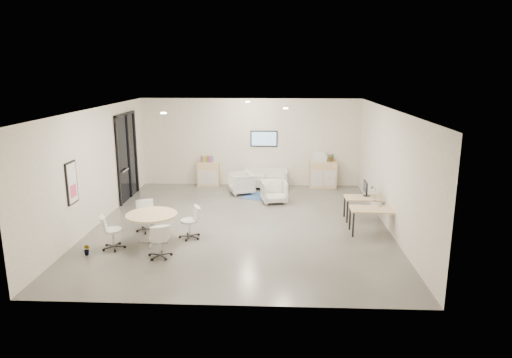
{
  "coord_description": "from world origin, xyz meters",
  "views": [
    {
      "loc": [
        0.96,
        -12.06,
        4.22
      ],
      "look_at": [
        0.39,
        0.4,
        1.21
      ],
      "focal_mm": 32.0,
      "sensor_mm": 36.0,
      "label": 1
    }
  ],
  "objects": [
    {
      "name": "meeting_chairs",
      "position": [
        -2.09,
        -1.51,
        0.41
      ],
      "size": [
        2.48,
        2.48,
        0.82
      ],
      "color": "white",
      "rests_on": "room_shell"
    },
    {
      "name": "sideboard_left",
      "position": [
        -1.54,
        4.27,
        0.45
      ],
      "size": [
        0.8,
        0.41,
        0.9
      ],
      "color": "tan",
      "rests_on": "room_shell"
    },
    {
      "name": "wall_tv",
      "position": [
        0.5,
        4.46,
        1.75
      ],
      "size": [
        0.98,
        0.06,
        0.58
      ],
      "color": "black",
      "rests_on": "room_shell"
    },
    {
      "name": "round_table",
      "position": [
        -2.09,
        -1.51,
        0.68
      ],
      "size": [
        1.25,
        1.25,
        0.76
      ],
      "color": "tan",
      "rests_on": "room_shell"
    },
    {
      "name": "desk_front",
      "position": [
        3.56,
        -0.57,
        0.61
      ],
      "size": [
        1.33,
        0.71,
        0.68
      ],
      "rotation": [
        0.0,
        0.0,
        -0.05
      ],
      "color": "tan",
      "rests_on": "room_shell"
    },
    {
      "name": "armchair_left",
      "position": [
        -0.25,
        3.24,
        0.4
      ],
      "size": [
        0.95,
        0.98,
        0.81
      ],
      "primitive_type": "imported",
      "rotation": [
        0.0,
        0.0,
        -1.23
      ],
      "color": "beige",
      "rests_on": "room_shell"
    },
    {
      "name": "artwork",
      "position": [
        -3.97,
        -1.6,
        1.55
      ],
      "size": [
        0.05,
        0.54,
        1.04
      ],
      "color": "black",
      "rests_on": "room_shell"
    },
    {
      "name": "desk_rear",
      "position": [
        3.57,
        0.55,
        0.6
      ],
      "size": [
        1.29,
        0.65,
        0.67
      ],
      "rotation": [
        0.0,
        0.0,
        -0.0
      ],
      "color": "tan",
      "rests_on": "room_shell"
    },
    {
      "name": "ceiling_spots",
      "position": [
        -0.2,
        0.83,
        3.18
      ],
      "size": [
        3.14,
        4.14,
        0.03
      ],
      "color": "#FFEAC6",
      "rests_on": "room_shell"
    },
    {
      "name": "glass_door",
      "position": [
        -3.95,
        2.51,
        1.5
      ],
      "size": [
        0.09,
        1.9,
        2.85
      ],
      "color": "black",
      "rests_on": "room_shell"
    },
    {
      "name": "blue_rug",
      "position": [
        0.6,
        2.81,
        0.01
      ],
      "size": [
        1.68,
        1.38,
        0.01
      ],
      "primitive_type": "cube",
      "rotation": [
        0.0,
        0.0,
        -0.33
      ],
      "color": "#325599",
      "rests_on": "room_shell"
    },
    {
      "name": "loveseat",
      "position": [
        0.57,
        4.1,
        0.32
      ],
      "size": [
        1.59,
        0.82,
        0.59
      ],
      "rotation": [
        0.0,
        0.0,
        -0.02
      ],
      "color": "beige",
      "rests_on": "room_shell"
    },
    {
      "name": "cup",
      "position": [
        3.71,
        -0.34,
        0.74
      ],
      "size": [
        0.12,
        0.09,
        0.12
      ],
      "primitive_type": "imported",
      "rotation": [
        0.0,
        0.0,
        0.02
      ],
      "color": "white",
      "rests_on": "desk_front"
    },
    {
      "name": "sideboard_right",
      "position": [
        2.66,
        4.24,
        0.48
      ],
      "size": [
        0.97,
        0.47,
        0.97
      ],
      "color": "tan",
      "rests_on": "room_shell"
    },
    {
      "name": "armchair_right",
      "position": [
        0.9,
        2.18,
        0.39
      ],
      "size": [
        0.89,
        0.85,
        0.79
      ],
      "primitive_type": "imported",
      "rotation": [
        0.0,
        0.0,
        0.2
      ],
      "color": "beige",
      "rests_on": "room_shell"
    },
    {
      "name": "printer",
      "position": [
        2.5,
        4.24,
        1.14
      ],
      "size": [
        0.54,
        0.46,
        0.36
      ],
      "rotation": [
        0.0,
        0.0,
        0.07
      ],
      "color": "white",
      "rests_on": "sideboard_right"
    },
    {
      "name": "books",
      "position": [
        -1.58,
        4.27,
        1.01
      ],
      "size": [
        0.46,
        0.14,
        0.22
      ],
      "color": "red",
      "rests_on": "sideboard_left"
    },
    {
      "name": "room_shell",
      "position": [
        0.0,
        0.0,
        1.6
      ],
      "size": [
        9.6,
        10.6,
        4.8
      ],
      "color": "#514F4A",
      "rests_on": "ground"
    },
    {
      "name": "monitor",
      "position": [
        3.53,
        0.7,
        0.91
      ],
      "size": [
        0.2,
        0.5,
        0.44
      ],
      "color": "black",
      "rests_on": "desk_rear"
    },
    {
      "name": "plant_cabinet",
      "position": [
        2.97,
        4.25,
        1.09
      ],
      "size": [
        0.37,
        0.38,
        0.24
      ],
      "primitive_type": "imported",
      "rotation": [
        0.0,
        0.0,
        -0.38
      ],
      "color": "#3F7F3F",
      "rests_on": "sideboard_right"
    },
    {
      "name": "plant_floor",
      "position": [
        -3.42,
        -2.35,
        0.06
      ],
      "size": [
        0.24,
        0.31,
        0.12
      ],
      "primitive_type": "imported",
      "rotation": [
        0.0,
        0.0,
        -0.38
      ],
      "color": "#3F7F3F",
      "rests_on": "room_shell"
    }
  ]
}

